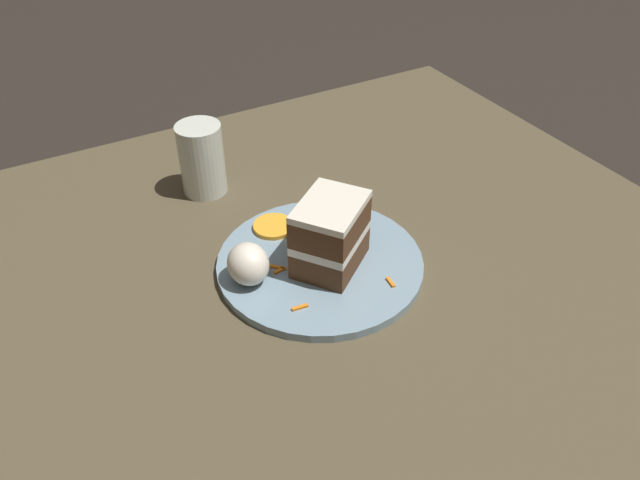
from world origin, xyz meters
name	(u,v)px	position (x,y,z in m)	size (l,w,h in m)	color
ground_plane	(360,305)	(0.00, 0.00, 0.00)	(6.00, 6.00, 0.00)	black
dining_table	(360,296)	(0.00, 0.00, 0.01)	(0.99, 0.95, 0.03)	#4C422D
plate	(320,263)	(-0.06, -0.02, 0.03)	(0.26, 0.26, 0.01)	gray
cake_slice	(330,235)	(-0.05, -0.02, 0.08)	(0.11, 0.11, 0.09)	#4C2D19
cream_dollop	(248,264)	(-0.07, -0.11, 0.06)	(0.05, 0.05, 0.05)	silver
orange_garnish	(273,226)	(-0.14, -0.05, 0.04)	(0.05, 0.05, 0.01)	orange
carrot_shreds_scatter	(321,252)	(-0.07, -0.02, 0.04)	(0.19, 0.15, 0.00)	orange
drinking_glass	(202,163)	(-0.29, -0.09, 0.07)	(0.06, 0.06, 0.10)	beige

